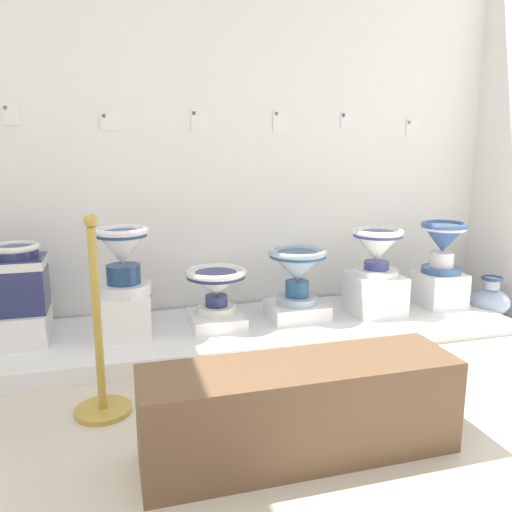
% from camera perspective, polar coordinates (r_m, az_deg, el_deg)
% --- Properties ---
extents(ground_plane, '(5.99, 5.44, 0.02)m').
position_cam_1_polar(ground_plane, '(2.27, 10.62, -21.91)').
color(ground_plane, beige).
extents(wall_back, '(4.19, 0.06, 3.18)m').
position_cam_1_polar(wall_back, '(3.74, -2.31, 17.21)').
color(wall_back, white).
rests_on(wall_back, ground_plane).
extents(display_platform, '(3.43, 0.88, 0.10)m').
position_cam_1_polar(display_platform, '(3.46, -0.16, -8.25)').
color(display_platform, white).
rests_on(display_platform, ground_plane).
extents(plinth_block_tall_cobalt, '(0.31, 0.39, 0.19)m').
position_cam_1_polar(plinth_block_tall_cobalt, '(3.40, -24.68, -7.11)').
color(plinth_block_tall_cobalt, white).
rests_on(plinth_block_tall_cobalt, display_platform).
extents(antique_toilet_tall_cobalt, '(0.32, 0.31, 0.41)m').
position_cam_1_polar(antique_toilet_tall_cobalt, '(3.32, -25.13, -2.07)').
color(antique_toilet_tall_cobalt, navy).
rests_on(antique_toilet_tall_cobalt, plinth_block_tall_cobalt).
extents(plinth_block_broad_patterned, '(0.29, 0.31, 0.27)m').
position_cam_1_polar(plinth_block_broad_patterned, '(3.28, -14.34, -6.38)').
color(plinth_block_broad_patterned, white).
rests_on(plinth_block_broad_patterned, display_platform).
extents(antique_toilet_broad_patterned, '(0.32, 0.32, 0.41)m').
position_cam_1_polar(antique_toilet_broad_patterned, '(3.18, -14.69, 0.04)').
color(antique_toilet_broad_patterned, white).
rests_on(antique_toilet_broad_patterned, plinth_block_broad_patterned).
extents(plinth_block_pale_glazed, '(0.34, 0.37, 0.08)m').
position_cam_1_polar(plinth_block_pale_glazed, '(3.38, -4.42, -7.10)').
color(plinth_block_pale_glazed, white).
rests_on(plinth_block_pale_glazed, display_platform).
extents(antique_toilet_pale_glazed, '(0.40, 0.40, 0.30)m').
position_cam_1_polar(antique_toilet_pale_glazed, '(3.31, -4.49, -3.07)').
color(antique_toilet_pale_glazed, white).
rests_on(antique_toilet_pale_glazed, plinth_block_pale_glazed).
extents(plinth_block_central_ornate, '(0.39, 0.34, 0.11)m').
position_cam_1_polar(plinth_block_central_ornate, '(3.53, 4.56, -6.08)').
color(plinth_block_central_ornate, white).
rests_on(plinth_block_central_ornate, display_platform).
extents(antique_toilet_central_ornate, '(0.40, 0.40, 0.38)m').
position_cam_1_polar(antique_toilet_central_ornate, '(3.45, 4.64, -1.26)').
color(antique_toilet_central_ornate, '#A5B9CC').
rests_on(antique_toilet_central_ornate, plinth_block_central_ornate).
extents(plinth_block_rightmost, '(0.34, 0.36, 0.28)m').
position_cam_1_polar(plinth_block_rightmost, '(3.71, 13.15, -4.12)').
color(plinth_block_rightmost, white).
rests_on(plinth_block_rightmost, display_platform).
extents(antique_toilet_rightmost, '(0.36, 0.36, 0.33)m').
position_cam_1_polar(antique_toilet_rightmost, '(3.63, 13.40, 1.03)').
color(antique_toilet_rightmost, white).
rests_on(antique_toilet_rightmost, plinth_block_rightmost).
extents(plinth_block_leftmost, '(0.30, 0.31, 0.25)m').
position_cam_1_polar(plinth_block_leftmost, '(4.02, 19.81, -3.48)').
color(plinth_block_leftmost, white).
rests_on(plinth_block_leftmost, display_platform).
extents(antique_toilet_leftmost, '(0.33, 0.33, 0.37)m').
position_cam_1_polar(antique_toilet_leftmost, '(3.95, 20.18, 1.58)').
color(antique_toilet_leftmost, '#395A96').
rests_on(antique_toilet_leftmost, plinth_block_leftmost).
extents(info_placard_first, '(0.10, 0.01, 0.13)m').
position_cam_1_polar(info_placard_first, '(3.64, -25.69, 14.11)').
color(info_placard_first, white).
extents(info_placard_second, '(0.13, 0.01, 0.12)m').
position_cam_1_polar(info_placard_second, '(3.59, -15.97, 14.28)').
color(info_placard_second, white).
extents(info_placard_third, '(0.11, 0.01, 0.15)m').
position_cam_1_polar(info_placard_third, '(3.64, -6.42, 14.91)').
color(info_placard_third, white).
extents(info_placard_fourth, '(0.13, 0.01, 0.16)m').
position_cam_1_polar(info_placard_fourth, '(3.79, 2.87, 14.89)').
color(info_placard_fourth, white).
extents(info_placard_fifth, '(0.10, 0.01, 0.11)m').
position_cam_1_polar(info_placard_fifth, '(3.98, 10.15, 14.79)').
color(info_placard_fifth, white).
extents(info_placard_sixth, '(0.11, 0.01, 0.12)m').
position_cam_1_polar(info_placard_sixth, '(4.25, 17.07, 13.60)').
color(info_placard_sixth, white).
extents(decorative_vase_companion, '(0.28, 0.28, 0.32)m').
position_cam_1_polar(decorative_vase_companion, '(4.19, 24.70, -4.55)').
color(decorative_vase_companion, navy).
rests_on(decorative_vase_companion, ground_plane).
extents(stanchion_post_near_left, '(0.27, 0.27, 0.96)m').
position_cam_1_polar(stanchion_post_near_left, '(2.56, -17.05, -11.07)').
color(stanchion_post_near_left, '#B5953B').
rests_on(stanchion_post_near_left, ground_plane).
extents(museum_bench, '(1.30, 0.36, 0.40)m').
position_cam_1_polar(museum_bench, '(2.19, 4.98, -16.70)').
color(museum_bench, brown).
rests_on(museum_bench, ground_plane).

